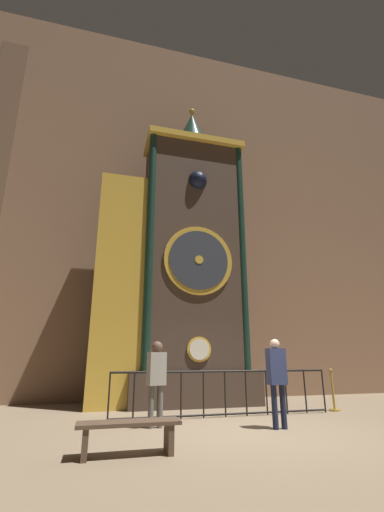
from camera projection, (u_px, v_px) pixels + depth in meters
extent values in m
plane|color=#847056|center=(256.00, 431.00, 6.19)|extent=(28.00, 28.00, 0.00)
cube|color=#846047|center=(187.00, 202.00, 12.92)|extent=(24.00, 0.30, 13.83)
cube|color=#423328|center=(192.00, 387.00, 9.71)|extent=(3.72, 1.61, 0.94)
cube|color=#423328|center=(192.00, 248.00, 10.88)|extent=(2.97, 1.40, 7.33)
cube|color=gold|center=(193.00, 149.00, 11.79)|extent=(3.21, 1.54, 0.20)
cylinder|color=gold|center=(199.00, 349.00, 9.32)|extent=(0.67, 0.05, 0.67)
cylinder|color=silver|center=(199.00, 349.00, 9.29)|extent=(0.55, 0.03, 0.55)
cylinder|color=gold|center=(199.00, 260.00, 10.04)|extent=(2.08, 0.07, 2.08)
cylinder|color=#2D333D|center=(199.00, 260.00, 9.99)|extent=(1.79, 0.04, 1.79)
cylinder|color=gold|center=(199.00, 260.00, 9.98)|extent=(0.25, 0.03, 0.25)
cube|color=black|center=(194.00, 187.00, 11.26)|extent=(0.76, 0.42, 0.76)
sphere|color=black|center=(197.00, 181.00, 10.85)|extent=(0.61, 0.61, 0.61)
cylinder|color=#142D23|center=(150.00, 238.00, 9.94)|extent=(0.25, 0.25, 7.33)
cylinder|color=#142D23|center=(242.00, 246.00, 10.66)|extent=(0.25, 0.25, 7.33)
cylinder|color=gold|center=(192.00, 145.00, 11.96)|extent=(0.99, 0.99, 0.30)
cone|color=#163227|center=(192.00, 127.00, 12.16)|extent=(0.94, 0.94, 1.11)
sphere|color=gold|center=(192.00, 112.00, 12.35)|extent=(0.20, 0.20, 0.20)
cube|color=#4C3828|center=(119.00, 286.00, 9.99)|extent=(1.35, 1.19, 6.56)
cube|color=gold|center=(120.00, 282.00, 9.43)|extent=(1.41, 0.06, 6.56)
cylinder|color=black|center=(109.00, 397.00, 7.16)|extent=(0.04, 0.04, 0.99)
cylinder|color=black|center=(134.00, 396.00, 7.29)|extent=(0.04, 0.04, 0.99)
cylinder|color=black|center=(158.00, 395.00, 7.42)|extent=(0.04, 0.04, 0.99)
cylinder|color=black|center=(181.00, 395.00, 7.55)|extent=(0.04, 0.04, 0.99)
cylinder|color=black|center=(203.00, 394.00, 7.68)|extent=(0.04, 0.04, 0.99)
cylinder|color=black|center=(225.00, 393.00, 7.81)|extent=(0.04, 0.04, 0.99)
cylinder|color=black|center=(246.00, 393.00, 7.94)|extent=(0.04, 0.04, 0.99)
cylinder|color=black|center=(266.00, 392.00, 8.07)|extent=(0.04, 0.04, 0.99)
cylinder|color=black|center=(286.00, 392.00, 8.20)|extent=(0.04, 0.04, 0.99)
cylinder|color=black|center=(305.00, 391.00, 8.33)|extent=(0.04, 0.04, 0.99)
cylinder|color=black|center=(324.00, 390.00, 8.46)|extent=(0.04, 0.04, 0.99)
cylinder|color=black|center=(225.00, 371.00, 7.94)|extent=(5.19, 0.05, 0.05)
cylinder|color=black|center=(226.00, 414.00, 7.69)|extent=(5.19, 0.04, 0.04)
cylinder|color=#58554F|center=(151.00, 407.00, 6.56)|extent=(0.11, 0.11, 0.76)
cylinder|color=#58554F|center=(160.00, 406.00, 6.61)|extent=(0.11, 0.11, 0.76)
cube|color=gray|center=(157.00, 368.00, 6.78)|extent=(0.38, 0.29, 0.63)
sphere|color=brown|center=(157.00, 347.00, 6.90)|extent=(0.22, 0.22, 0.22)
cylinder|color=#1B213A|center=(275.00, 407.00, 6.47)|extent=(0.11, 0.11, 0.78)
cylinder|color=#1B213A|center=(283.00, 406.00, 6.51)|extent=(0.11, 0.11, 0.78)
cube|color=navy|center=(276.00, 366.00, 6.70)|extent=(0.35, 0.23, 0.68)
sphere|color=beige|center=(275.00, 344.00, 6.82)|extent=(0.19, 0.19, 0.19)
cylinder|color=#B28E33|center=(335.00, 410.00, 8.55)|extent=(0.28, 0.28, 0.04)
cylinder|color=#B28E33|center=(333.00, 391.00, 8.67)|extent=(0.06, 0.06, 0.93)
sphere|color=#B28E33|center=(331.00, 370.00, 8.81)|extent=(0.09, 0.09, 0.09)
cube|color=brown|center=(129.00, 423.00, 4.76)|extent=(1.43, 0.40, 0.05)
cube|color=brown|center=(85.00, 443.00, 4.56)|extent=(0.08, 0.36, 0.39)
cube|color=brown|center=(169.00, 438.00, 4.84)|extent=(0.08, 0.36, 0.39)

